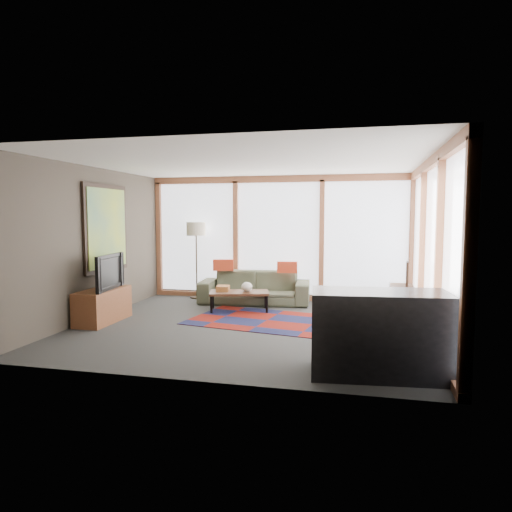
% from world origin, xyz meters
% --- Properties ---
extents(ground, '(5.50, 5.50, 0.00)m').
position_xyz_m(ground, '(0.00, 0.00, 0.00)').
color(ground, '#2B2B29').
rests_on(ground, ground).
extents(room_envelope, '(5.52, 5.02, 2.62)m').
position_xyz_m(room_envelope, '(0.49, 0.56, 1.54)').
color(room_envelope, '#453C34').
rests_on(room_envelope, ground).
extents(rug, '(2.79, 2.05, 0.01)m').
position_xyz_m(rug, '(0.19, 0.45, 0.01)').
color(rug, '#65110B').
rests_on(rug, ground).
extents(sofa, '(2.27, 1.05, 0.64)m').
position_xyz_m(sofa, '(-0.38, 1.92, 0.32)').
color(sofa, '#3D3F2D').
rests_on(sofa, ground).
extents(pillow_left, '(0.44, 0.22, 0.23)m').
position_xyz_m(pillow_left, '(-1.05, 1.94, 0.76)').
color(pillow_left, '#B3341A').
rests_on(pillow_left, sofa).
extents(pillow_right, '(0.41, 0.17, 0.22)m').
position_xyz_m(pillow_right, '(0.29, 1.90, 0.75)').
color(pillow_right, '#B3341A').
rests_on(pillow_right, sofa).
extents(floor_lamp, '(0.41, 0.41, 1.64)m').
position_xyz_m(floor_lamp, '(-1.73, 2.21, 0.82)').
color(floor_lamp, '#302316').
rests_on(floor_lamp, ground).
extents(coffee_table, '(1.19, 0.81, 0.36)m').
position_xyz_m(coffee_table, '(-0.49, 1.12, 0.18)').
color(coffee_table, '#362011').
rests_on(coffee_table, ground).
extents(book_stack, '(0.27, 0.32, 0.10)m').
position_xyz_m(book_stack, '(-0.81, 1.14, 0.41)').
color(book_stack, '#945627').
rests_on(book_stack, coffee_table).
extents(vase, '(0.25, 0.25, 0.18)m').
position_xyz_m(vase, '(-0.34, 1.13, 0.45)').
color(vase, beige).
rests_on(vase, coffee_table).
extents(bookshelf, '(0.39, 2.15, 0.54)m').
position_xyz_m(bookshelf, '(2.43, 0.65, 0.27)').
color(bookshelf, '#362011').
rests_on(bookshelf, ground).
extents(bowl_a, '(0.24, 0.24, 0.10)m').
position_xyz_m(bowl_a, '(2.39, 0.08, 0.59)').
color(bowl_a, black).
rests_on(bowl_a, bookshelf).
extents(bowl_b, '(0.16, 0.16, 0.08)m').
position_xyz_m(bowl_b, '(2.38, 0.49, 0.58)').
color(bowl_b, black).
rests_on(bowl_b, bookshelf).
extents(shelf_picture, '(0.07, 0.33, 0.42)m').
position_xyz_m(shelf_picture, '(2.51, 1.36, 0.75)').
color(shelf_picture, black).
rests_on(shelf_picture, bookshelf).
extents(tv_console, '(0.46, 1.11, 0.55)m').
position_xyz_m(tv_console, '(-2.47, -0.26, 0.28)').
color(tv_console, brown).
rests_on(tv_console, ground).
extents(television, '(0.26, 1.03, 0.59)m').
position_xyz_m(television, '(-2.42, -0.28, 0.85)').
color(television, black).
rests_on(television, tv_console).
extents(bar_counter, '(1.55, 0.83, 0.94)m').
position_xyz_m(bar_counter, '(1.93, -1.85, 0.47)').
color(bar_counter, black).
rests_on(bar_counter, ground).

